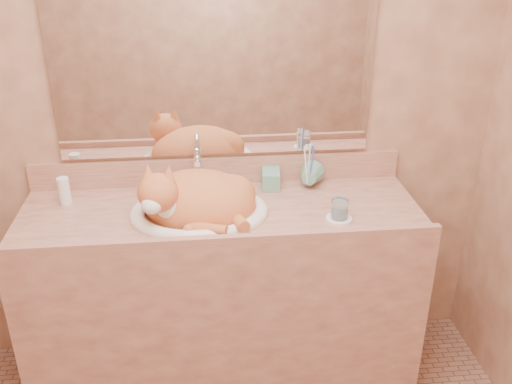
{
  "coord_description": "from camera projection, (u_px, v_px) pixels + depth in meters",
  "views": [
    {
      "loc": [
        -0.07,
        -1.3,
        1.9
      ],
      "look_at": [
        0.14,
        0.7,
        0.93
      ],
      "focal_mm": 40.0,
      "sensor_mm": 36.0,
      "label": 1
    }
  ],
  "objects": [
    {
      "name": "toothbrush_cup",
      "position": [
        308.0,
        180.0,
        2.42
      ],
      "size": [
        0.14,
        0.14,
        0.1
      ],
      "primitive_type": "imported",
      "rotation": [
        0.0,
        0.0,
        -0.41
      ],
      "color": "#68A68E",
      "rests_on": "vanity_counter"
    },
    {
      "name": "toothbrushes",
      "position": [
        309.0,
        163.0,
        2.39
      ],
      "size": [
        0.03,
        0.03,
        0.21
      ],
      "primitive_type": null,
      "color": "white",
      "rests_on": "toothbrush_cup"
    },
    {
      "name": "saucer",
      "position": [
        339.0,
        219.0,
        2.2
      ],
      "size": [
        0.1,
        0.1,
        0.01
      ],
      "primitive_type": "cylinder",
      "color": "white",
      "rests_on": "vanity_counter"
    },
    {
      "name": "wall_back",
      "position": [
        215.0,
        93.0,
        2.35
      ],
      "size": [
        2.4,
        0.02,
        2.5
      ],
      "primitive_type": "cube",
      "color": "brown",
      "rests_on": "ground"
    },
    {
      "name": "soap_dispenser",
      "position": [
        271.0,
        174.0,
        2.38
      ],
      "size": [
        0.08,
        0.09,
        0.17
      ],
      "primitive_type": "imported",
      "rotation": [
        0.0,
        0.0,
        -0.11
      ],
      "color": "#68A68E",
      "rests_on": "vanity_counter"
    },
    {
      "name": "lotion_bottle",
      "position": [
        64.0,
        191.0,
        2.3
      ],
      "size": [
        0.05,
        0.05,
        0.11
      ],
      "primitive_type": "cylinder",
      "color": "white",
      "rests_on": "vanity_counter"
    },
    {
      "name": "faucet",
      "position": [
        198.0,
        172.0,
        2.39
      ],
      "size": [
        0.05,
        0.13,
        0.18
      ],
      "primitive_type": null,
      "rotation": [
        0.0,
        0.0,
        -0.05
      ],
      "color": "silver",
      "rests_on": "vanity_counter"
    },
    {
      "name": "vanity_counter",
      "position": [
        224.0,
        297.0,
        2.46
      ],
      "size": [
        1.6,
        0.55,
        0.85
      ],
      "primitive_type": null,
      "color": "brown",
      "rests_on": "floor"
    },
    {
      "name": "mirror",
      "position": [
        214.0,
        60.0,
        2.28
      ],
      "size": [
        1.3,
        0.02,
        0.8
      ],
      "primitive_type": "cube",
      "color": "white",
      "rests_on": "wall_back"
    },
    {
      "name": "cat",
      "position": [
        194.0,
        197.0,
        2.2
      ],
      "size": [
        0.51,
        0.45,
        0.24
      ],
      "primitive_type": null,
      "rotation": [
        0.0,
        0.0,
        -0.21
      ],
      "color": "#C25B2C",
      "rests_on": "sink_basin"
    },
    {
      "name": "sink_basin",
      "position": [
        198.0,
        195.0,
        2.21
      ],
      "size": [
        0.55,
        0.46,
        0.17
      ],
      "primitive_type": null,
      "rotation": [
        0.0,
        0.0,
        0.04
      ],
      "color": "white",
      "rests_on": "vanity_counter"
    },
    {
      "name": "water_glass",
      "position": [
        340.0,
        209.0,
        2.18
      ],
      "size": [
        0.07,
        0.07,
        0.08
      ],
      "primitive_type": "cylinder",
      "color": "white",
      "rests_on": "saucer"
    }
  ]
}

